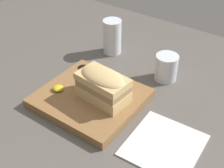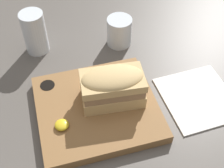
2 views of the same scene
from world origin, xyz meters
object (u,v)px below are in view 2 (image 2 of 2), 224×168
(water_glass, at_px, (35,35))
(napkin, at_px, (198,98))
(serving_board, at_px, (97,108))
(wine_glass, at_px, (119,33))
(sandwich, at_px, (112,86))

(water_glass, xyz_separation_m, napkin, (0.36, -0.29, -0.05))
(napkin, bearing_deg, serving_board, 173.57)
(serving_board, xyz_separation_m, wine_glass, (0.12, 0.23, 0.02))
(serving_board, xyz_separation_m, sandwich, (0.04, 0.01, 0.06))
(sandwich, relative_size, napkin, 0.79)
(sandwich, height_order, water_glass, water_glass)
(serving_board, relative_size, water_glass, 2.27)
(serving_board, relative_size, sandwich, 1.86)
(sandwich, xyz_separation_m, wine_glass, (0.08, 0.22, -0.04))
(sandwich, bearing_deg, napkin, -9.42)
(serving_board, bearing_deg, wine_glass, 61.44)
(wine_glass, distance_m, napkin, 0.29)
(sandwich, xyz_separation_m, water_glass, (-0.15, 0.26, -0.02))
(water_glass, xyz_separation_m, wine_glass, (0.23, -0.04, -0.02))
(sandwich, distance_m, napkin, 0.23)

